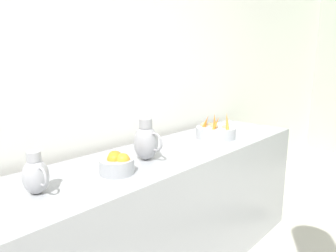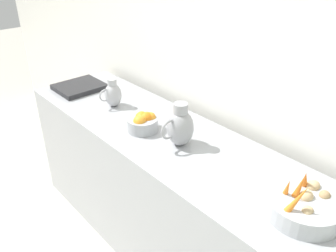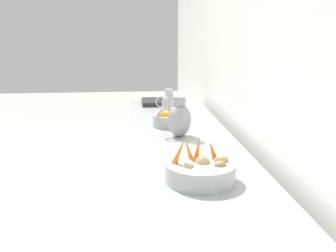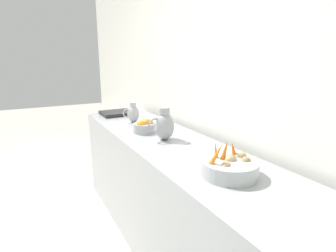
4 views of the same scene
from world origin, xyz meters
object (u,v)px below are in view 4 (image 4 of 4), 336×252
Objects in this scene: metal_pitcher_tall at (164,125)px; orange_bowl at (145,126)px; vegetable_colander at (229,167)px; metal_pitcher_short at (133,113)px.

orange_bowl is at bearing -79.06° from metal_pitcher_tall.
orange_bowl is at bearing -86.90° from vegetable_colander.
orange_bowl is (0.06, -1.02, 0.01)m from vegetable_colander.
orange_bowl is 0.41m from metal_pitcher_short.
vegetable_colander is 1.02m from orange_bowl.
metal_pitcher_tall is at bearing 89.72° from metal_pitcher_short.
vegetable_colander is 1.42m from metal_pitcher_short.
vegetable_colander reaches higher than orange_bowl.
metal_pitcher_tall is (0.00, -0.75, 0.07)m from vegetable_colander.
metal_pitcher_short is (0.00, -1.42, 0.04)m from vegetable_colander.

